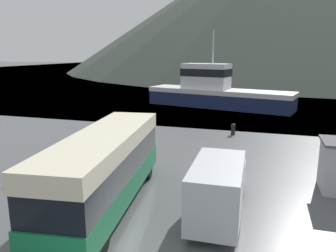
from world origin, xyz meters
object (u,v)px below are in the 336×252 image
object	(u,v)px
storage_bin	(38,168)
tour_bus	(105,166)
delivery_van	(219,186)
fishing_boat	(216,91)

from	to	relation	value
storage_bin	tour_bus	bearing A→B (deg)	-21.13
delivery_van	storage_bin	xyz separation A→B (m)	(-10.33, 1.52, -0.82)
delivery_van	fishing_boat	xyz separation A→B (m)	(-4.52, 28.70, 0.64)
delivery_van	fishing_boat	size ratio (longest dim) A/B	0.33
fishing_boat	storage_bin	size ratio (longest dim) A/B	13.60
delivery_van	storage_bin	bearing A→B (deg)	170.04
tour_bus	delivery_van	size ratio (longest dim) A/B	1.68
tour_bus	delivery_van	xyz separation A→B (m)	(5.00, 0.55, -0.58)
tour_bus	storage_bin	bearing A→B (deg)	151.82
tour_bus	storage_bin	world-z (taller)	tour_bus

